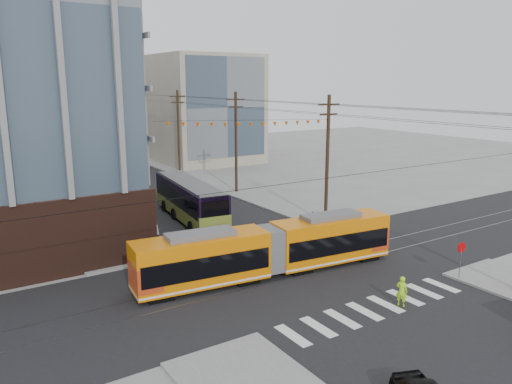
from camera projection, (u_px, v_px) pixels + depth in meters
ground at (338, 289)px, 29.52m from camera, size 160.00×160.00×0.00m
bg_bldg_ne_near at (204, 109)px, 75.63m from camera, size 14.00×14.00×16.00m
bg_bldg_ne_far at (165, 110)px, 93.30m from camera, size 16.00×16.00×14.00m
utility_pole_far at (139, 124)px, 78.74m from camera, size 0.30×0.30×11.00m
streetcar at (270, 250)px, 31.40m from camera, size 17.48×4.31×3.34m
city_bus at (190, 200)px, 44.24m from camera, size 4.19×12.69×3.53m
parked_car_silver at (146, 230)px, 38.67m from camera, size 2.83×4.91×1.53m
parked_car_white at (134, 222)px, 41.49m from camera, size 2.91×4.62×1.25m
parked_car_grey at (125, 211)px, 44.83m from camera, size 4.12×5.48×1.38m
pedestrian at (402, 291)px, 27.12m from camera, size 0.61×0.73×1.71m
stop_sign at (460, 262)px, 30.74m from camera, size 0.75×0.75×2.27m
jersey_barrier at (326, 221)px, 42.63m from camera, size 1.60×4.05×0.79m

